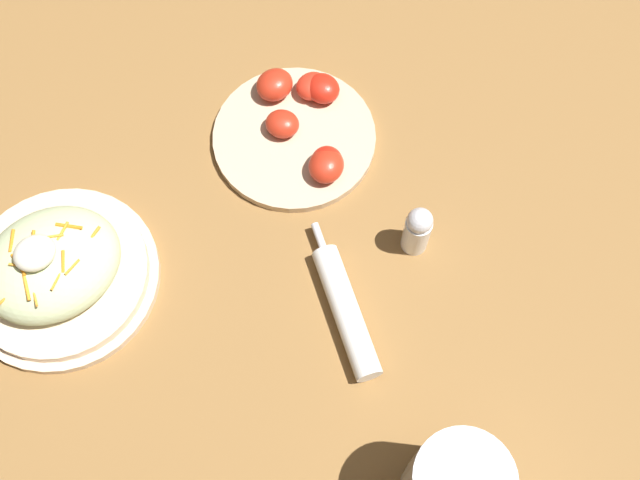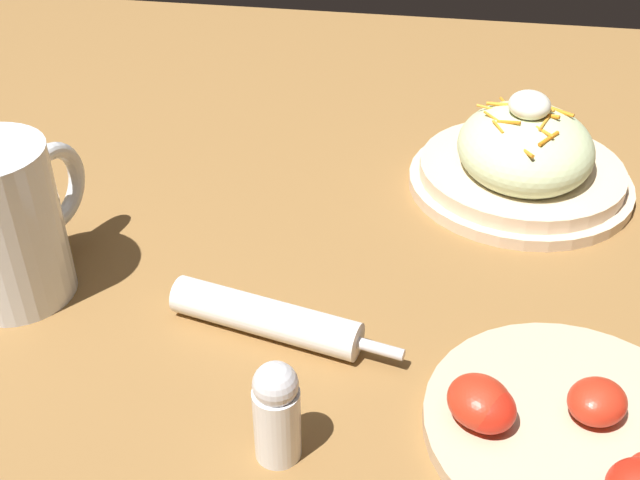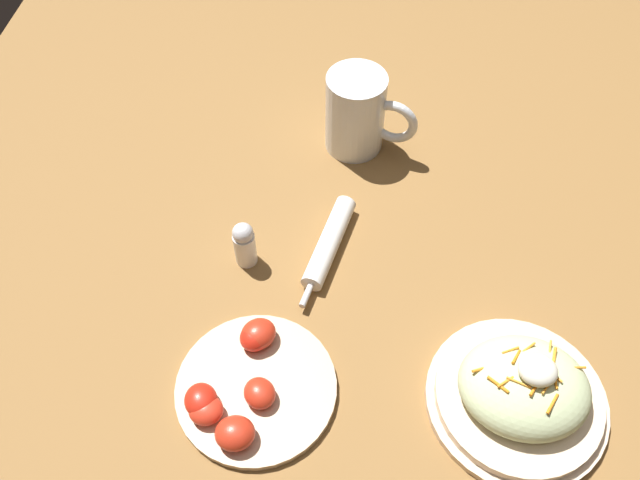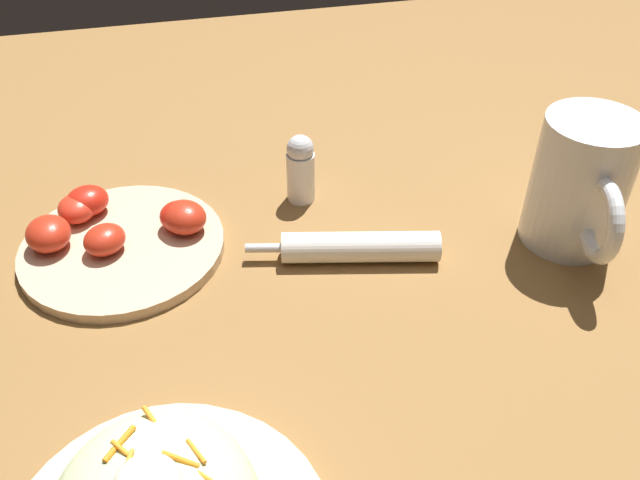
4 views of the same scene
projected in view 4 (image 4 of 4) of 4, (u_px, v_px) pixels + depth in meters
The scene contains 5 objects.
ground_plane at pixel (403, 274), 0.65m from camera, with size 1.43×1.43×0.00m, color olive.
beer_mug at pixel (579, 191), 0.65m from camera, with size 0.15×0.09×0.14m.
napkin_roll at pixel (359, 247), 0.66m from camera, with size 0.06×0.19×0.03m.
tomato_plate at pixel (120, 236), 0.67m from camera, with size 0.20×0.20×0.04m.
salt_shaker at pixel (301, 168), 0.72m from camera, with size 0.03×0.03×0.08m.
Camera 4 is at (0.45, -0.19, 0.44)m, focal length 37.34 mm.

